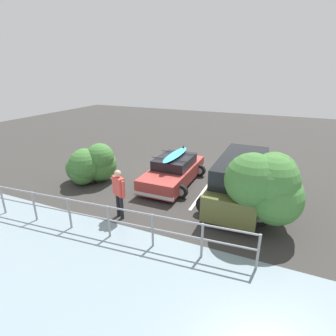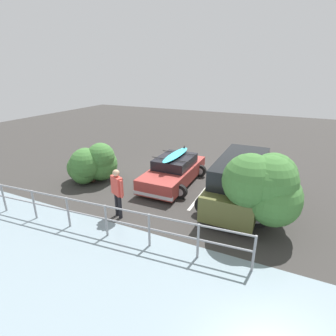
{
  "view_description": "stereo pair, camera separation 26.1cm",
  "coord_description": "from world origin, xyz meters",
  "px_view_note": "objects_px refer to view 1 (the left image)",
  "views": [
    {
      "loc": [
        -4.4,
        11.06,
        4.95
      ],
      "look_at": [
        -0.1,
        1.28,
        0.95
      ],
      "focal_mm": 28.0,
      "sensor_mm": 36.0,
      "label": 1
    },
    {
      "loc": [
        -4.64,
        10.95,
        4.95
      ],
      "look_at": [
        -0.1,
        1.28,
        0.95
      ],
      "focal_mm": 28.0,
      "sensor_mm": 36.0,
      "label": 2
    }
  ],
  "objects_px": {
    "suv_car": "(241,179)",
    "bush_near_left": "(90,164)",
    "sedan_car": "(174,171)",
    "person_bystander": "(119,190)",
    "bush_near_right": "(269,187)"
  },
  "relations": [
    {
      "from": "bush_near_right",
      "to": "suv_car",
      "type": "bearing_deg",
      "value": -55.16
    },
    {
      "from": "sedan_car",
      "to": "bush_near_left",
      "type": "bearing_deg",
      "value": 22.58
    },
    {
      "from": "bush_near_right",
      "to": "bush_near_left",
      "type": "bearing_deg",
      "value": -5.75
    },
    {
      "from": "person_bystander",
      "to": "suv_car",
      "type": "bearing_deg",
      "value": -141.54
    },
    {
      "from": "suv_car",
      "to": "bush_near_left",
      "type": "height_order",
      "value": "bush_near_left"
    },
    {
      "from": "sedan_car",
      "to": "suv_car",
      "type": "relative_size",
      "value": 0.84
    },
    {
      "from": "sedan_car",
      "to": "person_bystander",
      "type": "bearing_deg",
      "value": 81.27
    },
    {
      "from": "person_bystander",
      "to": "bush_near_left",
      "type": "relative_size",
      "value": 0.8
    },
    {
      "from": "sedan_car",
      "to": "bush_near_left",
      "type": "distance_m",
      "value": 3.85
    },
    {
      "from": "suv_car",
      "to": "bush_near_left",
      "type": "xyz_separation_m",
      "value": [
        6.66,
        0.78,
        -0.09
      ]
    },
    {
      "from": "suv_car",
      "to": "person_bystander",
      "type": "relative_size",
      "value": 2.77
    },
    {
      "from": "sedan_car",
      "to": "bush_near_right",
      "type": "xyz_separation_m",
      "value": [
        -4.2,
        2.26,
        0.9
      ]
    },
    {
      "from": "sedan_car",
      "to": "bush_near_right",
      "type": "height_order",
      "value": "bush_near_right"
    },
    {
      "from": "bush_near_right",
      "to": "person_bystander",
      "type": "bearing_deg",
      "value": 15.88
    },
    {
      "from": "suv_car",
      "to": "person_bystander",
      "type": "distance_m",
      "value": 4.68
    }
  ]
}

